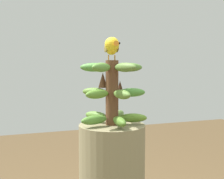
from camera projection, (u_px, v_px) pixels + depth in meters
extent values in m
cylinder|color=brown|center=(112.00, 93.00, 1.11)|extent=(0.05, 0.05, 0.25)
ellipsoid|color=#5C8935|center=(96.00, 116.00, 1.16)|extent=(0.09, 0.11, 0.03)
ellipsoid|color=#50842F|center=(94.00, 120.00, 1.07)|extent=(0.12, 0.06, 0.03)
ellipsoid|color=#507C2A|center=(119.00, 122.00, 1.04)|extent=(0.04, 0.11, 0.03)
ellipsoid|color=#5B8729|center=(133.00, 118.00, 1.11)|extent=(0.12, 0.07, 0.03)
ellipsoid|color=#5C7F39|center=(118.00, 115.00, 1.19)|extent=(0.10, 0.11, 0.03)
ellipsoid|color=olive|center=(95.00, 92.00, 1.14)|extent=(0.10, 0.10, 0.03)
ellipsoid|color=#58882D|center=(97.00, 94.00, 1.05)|extent=(0.11, 0.08, 0.03)
ellipsoid|color=olive|center=(122.00, 94.00, 1.04)|extent=(0.05, 0.11, 0.03)
ellipsoid|color=#4B8E36|center=(131.00, 92.00, 1.12)|extent=(0.11, 0.05, 0.03)
ellipsoid|color=#568D34|center=(115.00, 91.00, 1.18)|extent=(0.08, 0.11, 0.03)
ellipsoid|color=#558236|center=(129.00, 67.00, 1.13)|extent=(0.11, 0.04, 0.03)
ellipsoid|color=olive|center=(111.00, 67.00, 1.17)|extent=(0.06, 0.12, 0.03)
ellipsoid|color=#4D8C39|center=(94.00, 67.00, 1.12)|extent=(0.11, 0.09, 0.03)
ellipsoid|color=#588937|center=(101.00, 67.00, 1.04)|extent=(0.11, 0.10, 0.03)
ellipsoid|color=#5B7D38|center=(125.00, 67.00, 1.04)|extent=(0.07, 0.12, 0.03)
cone|color=brown|center=(103.00, 80.00, 1.13)|extent=(0.04, 0.04, 0.06)
cone|color=#4C2D1E|center=(120.00, 88.00, 1.14)|extent=(0.04, 0.04, 0.06)
cylinder|color=#C68933|center=(108.00, 58.00, 1.14)|extent=(0.01, 0.01, 0.02)
cylinder|color=#C68933|center=(115.00, 58.00, 1.14)|extent=(0.00, 0.01, 0.02)
ellipsoid|color=yellow|center=(112.00, 48.00, 1.14)|extent=(0.06, 0.10, 0.05)
ellipsoid|color=olive|center=(106.00, 48.00, 1.14)|extent=(0.02, 0.07, 0.03)
ellipsoid|color=olive|center=(117.00, 49.00, 1.14)|extent=(0.02, 0.07, 0.03)
cube|color=olive|center=(108.00, 49.00, 1.21)|extent=(0.03, 0.07, 0.01)
sphere|color=yellow|center=(113.00, 44.00, 1.09)|extent=(0.06, 0.06, 0.06)
sphere|color=black|center=(119.00, 43.00, 1.09)|extent=(0.01, 0.01, 0.01)
cone|color=orange|center=(115.00, 44.00, 1.06)|extent=(0.02, 0.03, 0.02)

